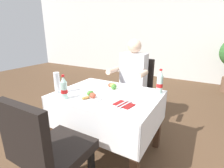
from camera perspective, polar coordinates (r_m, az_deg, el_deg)
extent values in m
plane|color=brown|center=(2.11, 0.37, -23.00)|extent=(11.00, 11.00, 0.00)
cube|color=silver|center=(5.27, 22.32, 17.12)|extent=(11.00, 0.12, 2.90)
cube|color=white|center=(1.84, -1.56, -3.49)|extent=(1.08, 0.83, 0.02)
cube|color=white|center=(1.61, -9.29, -13.62)|extent=(1.08, 0.02, 0.32)
cube|color=white|center=(2.24, 3.95, -4.31)|extent=(1.08, 0.02, 0.32)
cube|color=white|center=(2.21, -13.48, -5.04)|extent=(0.02, 0.83, 0.32)
cube|color=white|center=(1.72, 14.21, -11.87)|extent=(0.02, 0.83, 0.32)
cube|color=#472D1E|center=(2.04, -18.97, -13.49)|extent=(0.07, 0.07, 0.70)
cube|color=#472D1E|center=(1.56, 7.65, -23.43)|extent=(0.07, 0.07, 0.70)
cube|color=#472D1E|center=(2.50, -6.71, -6.69)|extent=(0.07, 0.07, 0.70)
cube|color=#472D1E|center=(2.13, 15.20, -11.81)|extent=(0.07, 0.07, 0.70)
cube|color=black|center=(2.52, 7.02, -3.11)|extent=(0.44, 0.44, 0.08)
cube|color=black|center=(2.66, 9.35, 3.80)|extent=(0.42, 0.06, 0.44)
cube|color=black|center=(2.55, 1.71, -9.22)|extent=(0.04, 0.04, 0.45)
cube|color=black|center=(2.42, 8.94, -10.91)|extent=(0.04, 0.04, 0.45)
cube|color=black|center=(2.82, 5.00, -6.50)|extent=(0.04, 0.04, 0.45)
cube|color=black|center=(2.71, 11.57, -7.85)|extent=(0.04, 0.04, 0.45)
cube|color=black|center=(1.46, -17.26, -20.38)|extent=(0.44, 0.44, 0.08)
cube|color=black|center=(1.20, -27.42, -15.78)|extent=(0.42, 0.06, 0.44)
cube|color=black|center=(1.81, -16.26, -22.43)|extent=(0.04, 0.04, 0.45)
cylinder|color=#282D42|center=(2.49, 2.81, -9.87)|extent=(0.10, 0.10, 0.45)
cylinder|color=#282D42|center=(2.43, 6.22, -10.68)|extent=(0.10, 0.10, 0.45)
cube|color=#282D42|center=(2.48, 6.27, -2.89)|extent=(0.34, 0.36, 0.12)
cube|color=silver|center=(2.46, 7.26, 4.46)|extent=(0.36, 0.20, 0.50)
sphere|color=beige|center=(2.41, 7.58, 12.47)|extent=(0.19, 0.19, 0.19)
cylinder|color=beige|center=(2.35, 0.23, 4.58)|extent=(0.07, 0.26, 0.07)
cylinder|color=beige|center=(2.17, 10.14, 3.25)|extent=(0.07, 0.26, 0.07)
cylinder|color=white|center=(1.71, -7.23, -4.72)|extent=(0.23, 0.23, 0.01)
ellipsoid|color=#4C8E38|center=(1.75, -7.30, -3.05)|extent=(0.07, 0.09, 0.05)
ellipsoid|color=#B77A38|center=(1.68, -8.83, -4.58)|extent=(0.07, 0.09, 0.02)
ellipsoid|color=#C14C33|center=(1.69, -6.50, -3.80)|extent=(0.09, 0.09, 0.05)
cylinder|color=white|center=(1.98, 0.05, -1.40)|extent=(0.24, 0.24, 0.01)
ellipsoid|color=gold|center=(2.01, 0.25, -0.33)|extent=(0.12, 0.12, 0.04)
ellipsoid|color=#4C8E38|center=(1.92, 0.58, -0.89)|extent=(0.06, 0.08, 0.06)
ellipsoid|color=#C14C33|center=(2.02, -0.11, -0.24)|extent=(0.13, 0.13, 0.04)
cylinder|color=white|center=(1.94, -17.63, -2.84)|extent=(0.07, 0.07, 0.01)
cylinder|color=white|center=(1.93, -17.67, -2.33)|extent=(0.02, 0.02, 0.03)
cylinder|color=white|center=(1.90, -17.98, 0.86)|extent=(0.06, 0.06, 0.19)
cylinder|color=black|center=(1.91, -17.85, -0.51)|extent=(0.06, 0.06, 0.10)
cylinder|color=silver|center=(1.88, 15.70, -0.17)|extent=(0.06, 0.06, 0.20)
cylinder|color=red|center=(1.89, 15.67, -0.46)|extent=(0.06, 0.06, 0.04)
cone|color=silver|center=(1.85, 16.01, 3.52)|extent=(0.06, 0.06, 0.05)
cylinder|color=red|center=(1.84, 16.11, 4.61)|extent=(0.03, 0.03, 0.02)
cylinder|color=silver|center=(1.74, -15.74, -2.08)|extent=(0.06, 0.06, 0.17)
cylinder|color=red|center=(1.74, -15.72, -2.34)|extent=(0.07, 0.07, 0.04)
cone|color=silver|center=(1.70, -16.05, 1.53)|extent=(0.06, 0.06, 0.05)
cylinder|color=red|center=(1.69, -16.15, 2.70)|extent=(0.03, 0.03, 0.02)
cube|color=maroon|center=(1.56, 4.07, -6.87)|extent=(0.19, 0.16, 0.01)
cube|color=silver|center=(1.57, 3.54, -6.47)|extent=(0.05, 0.19, 0.01)
cube|color=silver|center=(1.55, 4.62, -6.80)|extent=(0.05, 0.19, 0.01)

